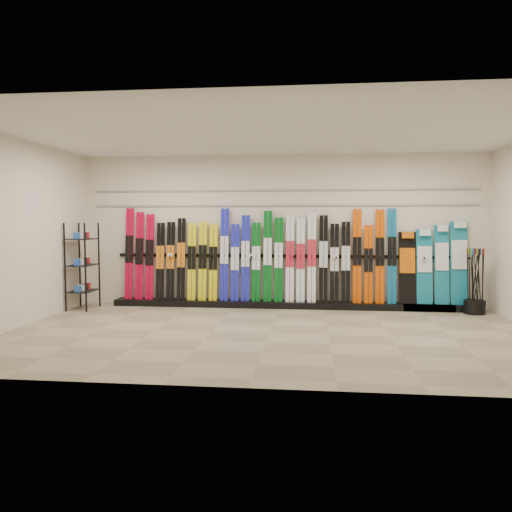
# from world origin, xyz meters

# --- Properties ---
(floor) EXTENTS (8.00, 8.00, 0.00)m
(floor) POSITION_xyz_m (0.00, 0.00, 0.00)
(floor) COLOR gray
(floor) RESTS_ON ground
(back_wall) EXTENTS (8.00, 0.00, 8.00)m
(back_wall) POSITION_xyz_m (0.00, 2.50, 1.50)
(back_wall) COLOR beige
(back_wall) RESTS_ON floor
(left_wall) EXTENTS (0.00, 5.00, 5.00)m
(left_wall) POSITION_xyz_m (-4.00, 0.00, 1.50)
(left_wall) COLOR beige
(left_wall) RESTS_ON floor
(ceiling) EXTENTS (8.00, 8.00, 0.00)m
(ceiling) POSITION_xyz_m (0.00, 0.00, 3.00)
(ceiling) COLOR silver
(ceiling) RESTS_ON back_wall
(ski_rack_base) EXTENTS (8.00, 0.40, 0.12)m
(ski_rack_base) POSITION_xyz_m (0.22, 2.28, 0.06)
(ski_rack_base) COLOR black
(ski_rack_base) RESTS_ON floor
(skis) EXTENTS (5.38, 0.21, 1.84)m
(skis) POSITION_xyz_m (-0.44, 2.32, 0.95)
(skis) COLOR #B40329
(skis) RESTS_ON ski_rack_base
(snowboards) EXTENTS (1.28, 0.24, 1.57)m
(snowboards) POSITION_xyz_m (2.95, 2.35, 0.85)
(snowboards) COLOR black
(snowboards) RESTS_ON ski_rack_base
(accessory_rack) EXTENTS (0.40, 0.60, 1.66)m
(accessory_rack) POSITION_xyz_m (-3.75, 1.70, 0.83)
(accessory_rack) COLOR black
(accessory_rack) RESTS_ON floor
(pole_bin) EXTENTS (0.38, 0.38, 0.25)m
(pole_bin) POSITION_xyz_m (3.60, 2.00, 0.12)
(pole_bin) COLOR black
(pole_bin) RESTS_ON floor
(ski_poles) EXTENTS (0.28, 0.31, 1.18)m
(ski_poles) POSITION_xyz_m (3.61, 2.01, 0.61)
(ski_poles) COLOR black
(ski_poles) RESTS_ON pole_bin
(slatwall_rail_0) EXTENTS (7.60, 0.02, 0.03)m
(slatwall_rail_0) POSITION_xyz_m (0.00, 2.48, 2.00)
(slatwall_rail_0) COLOR gray
(slatwall_rail_0) RESTS_ON back_wall
(slatwall_rail_1) EXTENTS (7.60, 0.02, 0.03)m
(slatwall_rail_1) POSITION_xyz_m (0.00, 2.48, 2.30)
(slatwall_rail_1) COLOR gray
(slatwall_rail_1) RESTS_ON back_wall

